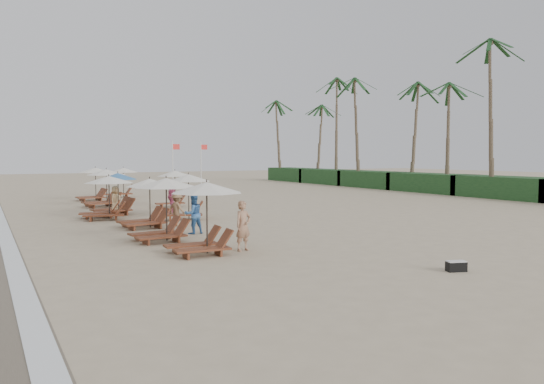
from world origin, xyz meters
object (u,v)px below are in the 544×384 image
lounger_station_3 (105,196)px  beachgoer_far_a (172,197)px  lounger_station_0 (202,214)px  inland_station_2 (121,180)px  inland_station_1 (173,183)px  beachgoer_far_b (115,200)px  lounger_station_4 (114,195)px  duffel_bag (456,266)px  lounger_station_5 (103,188)px  flag_pole_near (173,167)px  lounger_station_6 (93,183)px  beachgoer_mid_a (193,214)px  lounger_station_2 (145,203)px  lounger_station_1 (162,207)px  beachgoer_near (243,226)px  beachgoer_mid_b (177,209)px  inland_station_0 (186,192)px

lounger_station_3 → beachgoer_far_a: 3.94m
lounger_station_0 → inland_station_2: 24.61m
inland_station_1 → beachgoer_far_b: size_ratio=1.68×
lounger_station_4 → duffel_bag: bearing=-74.7°
lounger_station_5 → flag_pole_near: flag_pole_near is taller
lounger_station_0 → lounger_station_5: bearing=88.8°
inland_station_2 → flag_pole_near: size_ratio=0.66×
lounger_station_4 → lounger_station_6: size_ratio=0.98×
lounger_station_6 → beachgoer_mid_a: lounger_station_6 is taller
lounger_station_2 → lounger_station_3: lounger_station_2 is taller
lounger_station_3 → inland_station_1: size_ratio=1.06×
lounger_station_1 → lounger_station_6: 19.30m
beachgoer_far_a → beachgoer_near: bearing=30.2°
lounger_station_5 → beachgoer_far_a: lounger_station_5 is taller
lounger_station_3 → beachgoer_far_a: bearing=15.7°
beachgoer_near → inland_station_1: bearing=65.3°
lounger_station_1 → beachgoer_mid_b: size_ratio=1.70×
lounger_station_5 → inland_station_2: (2.70, 6.96, 0.15)m
lounger_station_6 → beachgoer_far_a: bearing=-77.5°
lounger_station_4 → lounger_station_6: (0.67, 9.56, 0.20)m
beachgoer_mid_b → beachgoer_far_a: (1.50, 5.29, 0.16)m
lounger_station_3 → inland_station_0: bearing=-29.8°
lounger_station_0 → lounger_station_2: bearing=89.2°
lounger_station_2 → inland_station_1: 9.49m
inland_station_1 → beachgoer_mid_a: size_ratio=1.57×
inland_station_2 → beachgoer_mid_a: 20.28m
beachgoer_near → lounger_station_3: bearing=86.7°
lounger_station_2 → inland_station_1: inland_station_1 is taller
lounger_station_6 → lounger_station_5: bearing=-93.5°
lounger_station_2 → flag_pole_near: size_ratio=0.59×
beachgoer_far_a → duffel_bag: size_ratio=3.11×
lounger_station_3 → beachgoer_near: (2.20, -11.15, -0.30)m
lounger_station_1 → inland_station_0: (3.04, 5.86, 0.10)m
inland_station_1 → beachgoer_near: inland_station_1 is taller
flag_pole_near → lounger_station_3: bearing=-123.8°
lounger_station_3 → lounger_station_4: lounger_station_4 is taller
lounger_station_6 → beachgoer_far_a: lounger_station_6 is taller
inland_station_2 → beachgoer_near: (-1.69, -24.58, -0.48)m
lounger_station_4 → beachgoer_mid_a: lounger_station_4 is taller
lounger_station_1 → lounger_station_0: bearing=-83.5°
inland_station_2 → lounger_station_4: bearing=-104.8°
lounger_station_0 → duffel_bag: 7.81m
lounger_station_1 → flag_pole_near: bearing=70.3°
lounger_station_3 → lounger_station_5: (1.19, 6.47, 0.04)m
flag_pole_near → inland_station_0: bearing=-105.8°
lounger_station_0 → beachgoer_near: bearing=-6.5°
lounger_station_0 → beachgoer_near: (1.39, -0.16, -0.45)m
inland_station_0 → inland_station_1: bearing=76.8°
lounger_station_0 → flag_pole_near: 22.41m
lounger_station_2 → inland_station_2: bearing=80.3°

